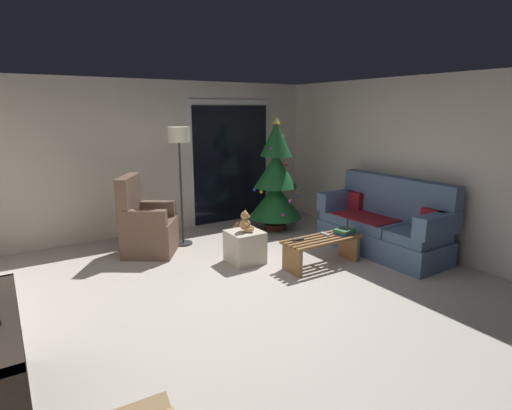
{
  "coord_description": "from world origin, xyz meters",
  "views": [
    {
      "loc": [
        -2.29,
        -3.55,
        2.03
      ],
      "look_at": [
        0.4,
        0.7,
        0.85
      ],
      "focal_mm": 28.63,
      "sensor_mm": 36.0,
      "label": 1
    }
  ],
  "objects_px": {
    "couch": "(384,225)",
    "remote_silver": "(325,234)",
    "christmas_tree": "(276,181)",
    "floor_lamp": "(179,146)",
    "book_stack": "(344,231)",
    "cell_phone": "(344,229)",
    "armchair": "(146,226)",
    "teddy_bear_honey": "(246,223)",
    "remote_graphite": "(298,239)",
    "teddy_bear_chestnut_by_tree": "(237,232)",
    "ottoman": "(245,247)",
    "coffee_table": "(322,247)"
  },
  "relations": [
    {
      "from": "couch",
      "to": "remote_silver",
      "type": "relative_size",
      "value": 12.49
    },
    {
      "from": "christmas_tree",
      "to": "floor_lamp",
      "type": "height_order",
      "value": "christmas_tree"
    },
    {
      "from": "book_stack",
      "to": "couch",
      "type": "bearing_deg",
      "value": -3.02
    },
    {
      "from": "cell_phone",
      "to": "christmas_tree",
      "type": "relative_size",
      "value": 0.08
    },
    {
      "from": "armchair",
      "to": "teddy_bear_honey",
      "type": "height_order",
      "value": "armchair"
    },
    {
      "from": "remote_graphite",
      "to": "cell_phone",
      "type": "relative_size",
      "value": 1.08
    },
    {
      "from": "cell_phone",
      "to": "teddy_bear_chestnut_by_tree",
      "type": "xyz_separation_m",
      "value": [
        -0.77,
        1.59,
        -0.33
      ]
    },
    {
      "from": "remote_graphite",
      "to": "ottoman",
      "type": "xyz_separation_m",
      "value": [
        -0.47,
        0.55,
        -0.18
      ]
    },
    {
      "from": "remote_graphite",
      "to": "book_stack",
      "type": "distance_m",
      "value": 0.72
    },
    {
      "from": "christmas_tree",
      "to": "ottoman",
      "type": "height_order",
      "value": "christmas_tree"
    },
    {
      "from": "coffee_table",
      "to": "remote_graphite",
      "type": "bearing_deg",
      "value": 164.12
    },
    {
      "from": "couch",
      "to": "teddy_bear_chestnut_by_tree",
      "type": "bearing_deg",
      "value": 133.07
    },
    {
      "from": "armchair",
      "to": "coffee_table",
      "type": "bearing_deg",
      "value": -43.42
    },
    {
      "from": "ottoman",
      "to": "teddy_bear_honey",
      "type": "height_order",
      "value": "teddy_bear_honey"
    },
    {
      "from": "teddy_bear_chestnut_by_tree",
      "to": "cell_phone",
      "type": "bearing_deg",
      "value": -64.22
    },
    {
      "from": "coffee_table",
      "to": "teddy_bear_chestnut_by_tree",
      "type": "xyz_separation_m",
      "value": [
        -0.39,
        1.58,
        -0.14
      ]
    },
    {
      "from": "floor_lamp",
      "to": "coffee_table",
      "type": "bearing_deg",
      "value": -56.36
    },
    {
      "from": "couch",
      "to": "floor_lamp",
      "type": "bearing_deg",
      "value": 141.34
    },
    {
      "from": "remote_silver",
      "to": "book_stack",
      "type": "bearing_deg",
      "value": 154.59
    },
    {
      "from": "couch",
      "to": "cell_phone",
      "type": "relative_size",
      "value": 13.53
    },
    {
      "from": "armchair",
      "to": "couch",
      "type": "bearing_deg",
      "value": -30.97
    },
    {
      "from": "remote_graphite",
      "to": "couch",
      "type": "bearing_deg",
      "value": 90.36
    },
    {
      "from": "cell_phone",
      "to": "ottoman",
      "type": "height_order",
      "value": "cell_phone"
    },
    {
      "from": "floor_lamp",
      "to": "teddy_bear_chestnut_by_tree",
      "type": "bearing_deg",
      "value": -16.55
    },
    {
      "from": "remote_graphite",
      "to": "christmas_tree",
      "type": "distance_m",
      "value": 1.86
    },
    {
      "from": "remote_graphite",
      "to": "book_stack",
      "type": "bearing_deg",
      "value": 87.45
    },
    {
      "from": "book_stack",
      "to": "teddy_bear_chestnut_by_tree",
      "type": "xyz_separation_m",
      "value": [
        -0.77,
        1.59,
        -0.3
      ]
    },
    {
      "from": "floor_lamp",
      "to": "teddy_bear_honey",
      "type": "relative_size",
      "value": 6.25
    },
    {
      "from": "remote_silver",
      "to": "christmas_tree",
      "type": "relative_size",
      "value": 0.08
    },
    {
      "from": "couch",
      "to": "floor_lamp",
      "type": "height_order",
      "value": "floor_lamp"
    },
    {
      "from": "teddy_bear_chestnut_by_tree",
      "to": "ottoman",
      "type": "bearing_deg",
      "value": -113.53
    },
    {
      "from": "cell_phone",
      "to": "teddy_bear_honey",
      "type": "height_order",
      "value": "teddy_bear_honey"
    },
    {
      "from": "armchair",
      "to": "ottoman",
      "type": "relative_size",
      "value": 2.57
    },
    {
      "from": "floor_lamp",
      "to": "remote_silver",
      "type": "bearing_deg",
      "value": -52.41
    },
    {
      "from": "couch",
      "to": "ottoman",
      "type": "distance_m",
      "value": 2.06
    },
    {
      "from": "couch",
      "to": "armchair",
      "type": "bearing_deg",
      "value": 149.03
    },
    {
      "from": "coffee_table",
      "to": "teddy_bear_honey",
      "type": "relative_size",
      "value": 3.86
    },
    {
      "from": "coffee_table",
      "to": "armchair",
      "type": "bearing_deg",
      "value": 136.58
    },
    {
      "from": "floor_lamp",
      "to": "armchair",
      "type": "bearing_deg",
      "value": -169.42
    },
    {
      "from": "cell_phone",
      "to": "teddy_bear_honey",
      "type": "xyz_separation_m",
      "value": [
        -1.17,
        0.65,
        0.11
      ]
    },
    {
      "from": "coffee_table",
      "to": "ottoman",
      "type": "bearing_deg",
      "value": 141.06
    },
    {
      "from": "remote_graphite",
      "to": "remote_silver",
      "type": "xyz_separation_m",
      "value": [
        0.45,
        -0.01,
        0.0
      ]
    },
    {
      "from": "remote_silver",
      "to": "ottoman",
      "type": "distance_m",
      "value": 1.1
    },
    {
      "from": "coffee_table",
      "to": "remote_silver",
      "type": "distance_m",
      "value": 0.2
    },
    {
      "from": "floor_lamp",
      "to": "teddy_bear_honey",
      "type": "xyz_separation_m",
      "value": [
        0.42,
        -1.18,
        -0.95
      ]
    },
    {
      "from": "christmas_tree",
      "to": "book_stack",
      "type": "bearing_deg",
      "value": -92.37
    },
    {
      "from": "book_stack",
      "to": "christmas_tree",
      "type": "relative_size",
      "value": 0.14
    },
    {
      "from": "ottoman",
      "to": "teddy_bear_honey",
      "type": "relative_size",
      "value": 1.54
    },
    {
      "from": "armchair",
      "to": "teddy_bear_honey",
      "type": "distance_m",
      "value": 1.48
    },
    {
      "from": "remote_silver",
      "to": "teddy_bear_honey",
      "type": "height_order",
      "value": "teddy_bear_honey"
    }
  ]
}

